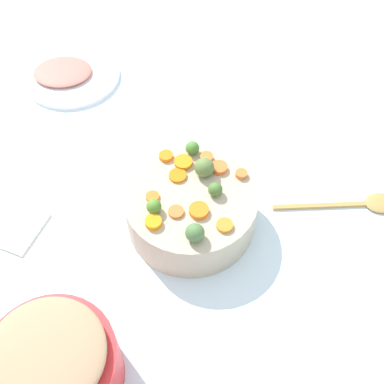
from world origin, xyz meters
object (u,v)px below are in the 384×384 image
(metal_pot, at_px, (55,369))
(wooden_spoon, at_px, (365,204))
(ham_plate, at_px, (72,76))
(serving_bowl_carrots, at_px, (192,209))

(metal_pot, xyz_separation_m, wooden_spoon, (-0.68, -0.25, -0.05))
(metal_pot, distance_m, ham_plate, 0.82)
(metal_pot, xyz_separation_m, ham_plate, (-0.05, -0.82, -0.05))
(metal_pot, relative_size, ham_plate, 0.84)
(serving_bowl_carrots, bearing_deg, wooden_spoon, 175.41)
(serving_bowl_carrots, xyz_separation_m, ham_plate, (0.24, -0.53, -0.04))
(wooden_spoon, relative_size, ham_plate, 1.08)
(wooden_spoon, bearing_deg, serving_bowl_carrots, -4.59)
(serving_bowl_carrots, distance_m, metal_pot, 0.41)
(wooden_spoon, distance_m, ham_plate, 0.84)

